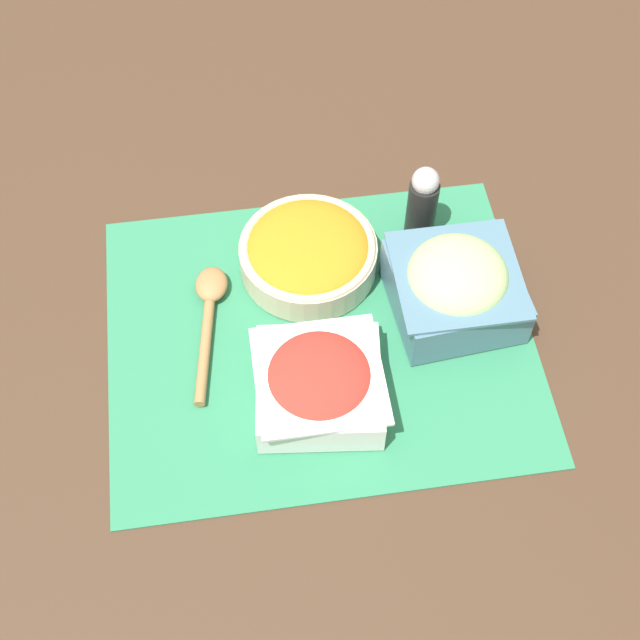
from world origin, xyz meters
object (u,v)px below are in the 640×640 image
object	(u,v)px
tomato_bowl	(319,383)
wooden_spoon	(209,307)
pepper_shaker	(422,203)
cucumber_bowl	(456,285)
carrot_bowl	(310,252)

from	to	relation	value
tomato_bowl	wooden_spoon	bearing A→B (deg)	-49.56
wooden_spoon	pepper_shaker	size ratio (longest dim) A/B	1.72
cucumber_bowl	wooden_spoon	size ratio (longest dim) A/B	0.80
pepper_shaker	tomato_bowl	bearing A→B (deg)	53.92
wooden_spoon	pepper_shaker	distance (m)	0.28
carrot_bowl	wooden_spoon	size ratio (longest dim) A/B	0.87
wooden_spoon	tomato_bowl	bearing A→B (deg)	130.44
cucumber_bowl	wooden_spoon	xyz separation A→B (m)	(0.28, -0.03, -0.03)
wooden_spoon	cucumber_bowl	bearing A→B (deg)	173.65
tomato_bowl	carrot_bowl	world-z (taller)	tomato_bowl
wooden_spoon	pepper_shaker	bearing A→B (deg)	-162.62
cucumber_bowl	pepper_shaker	bearing A→B (deg)	-82.10
tomato_bowl	cucumber_bowl	world-z (taller)	cucumber_bowl
tomato_bowl	pepper_shaker	distance (m)	0.26
carrot_bowl	wooden_spoon	bearing A→B (deg)	21.23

